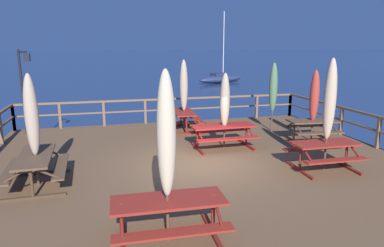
{
  "coord_description": "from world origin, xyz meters",
  "views": [
    {
      "loc": [
        -2.59,
        -9.25,
        4.13
      ],
      "look_at": [
        0.0,
        0.87,
        1.78
      ],
      "focal_mm": 32.59,
      "sensor_mm": 36.0,
      "label": 1
    }
  ],
  "objects_px": {
    "picnic_table_back_right": "(324,150)",
    "patio_umbrella_short_back": "(225,101)",
    "picnic_table_front_right": "(36,163)",
    "patio_umbrella_tall_mid_right": "(273,88)",
    "patio_umbrella_tall_back_left": "(184,86)",
    "sailboat_distant": "(221,78)",
    "picnic_table_mid_left": "(183,116)",
    "patio_umbrella_tall_back_right": "(330,100)",
    "picnic_table_mid_right": "(169,210)",
    "lamp_post_hooked": "(24,79)",
    "picnic_table_mid_centre": "(312,126)",
    "patio_umbrella_short_mid": "(314,96)",
    "patio_umbrella_tall_front": "(166,136)",
    "picnic_table_front_left": "(222,131)",
    "patio_umbrella_short_front": "(32,116)"
  },
  "relations": [
    {
      "from": "picnic_table_back_right",
      "to": "patio_umbrella_short_back",
      "type": "xyz_separation_m",
      "value": [
        -1.94,
        2.68,
        1.03
      ]
    },
    {
      "from": "picnic_table_front_right",
      "to": "patio_umbrella_tall_mid_right",
      "type": "height_order",
      "value": "patio_umbrella_tall_mid_right"
    },
    {
      "from": "patio_umbrella_tall_back_left",
      "to": "sailboat_distant",
      "type": "bearing_deg",
      "value": 67.67
    },
    {
      "from": "picnic_table_back_right",
      "to": "picnic_table_mid_left",
      "type": "distance_m",
      "value": 6.07
    },
    {
      "from": "patio_umbrella_tall_back_right",
      "to": "patio_umbrella_tall_mid_right",
      "type": "distance_m",
      "value": 4.47
    },
    {
      "from": "picnic_table_back_right",
      "to": "patio_umbrella_tall_back_right",
      "type": "xyz_separation_m",
      "value": [
        0.03,
        -0.01,
        1.38
      ]
    },
    {
      "from": "picnic_table_mid_right",
      "to": "patio_umbrella_tall_back_right",
      "type": "height_order",
      "value": "patio_umbrella_tall_back_right"
    },
    {
      "from": "picnic_table_front_right",
      "to": "picnic_table_back_right",
      "type": "distance_m",
      "value": 7.49
    },
    {
      "from": "patio_umbrella_tall_back_right",
      "to": "lamp_post_hooked",
      "type": "distance_m",
      "value": 10.69
    },
    {
      "from": "patio_umbrella_tall_back_right",
      "to": "lamp_post_hooked",
      "type": "height_order",
      "value": "lamp_post_hooked"
    },
    {
      "from": "picnic_table_mid_left",
      "to": "patio_umbrella_tall_back_left",
      "type": "bearing_deg",
      "value": -57.49
    },
    {
      "from": "picnic_table_mid_centre",
      "to": "patio_umbrella_short_back",
      "type": "bearing_deg",
      "value": 179.22
    },
    {
      "from": "patio_umbrella_tall_back_left",
      "to": "patio_umbrella_short_mid",
      "type": "relative_size",
      "value": 1.11
    },
    {
      "from": "patio_umbrella_tall_back_left",
      "to": "lamp_post_hooked",
      "type": "xyz_separation_m",
      "value": [
        -5.94,
        0.85,
        0.32
      ]
    },
    {
      "from": "patio_umbrella_short_back",
      "to": "picnic_table_mid_left",
      "type": "bearing_deg",
      "value": 105.39
    },
    {
      "from": "patio_umbrella_tall_front",
      "to": "picnic_table_back_right",
      "type": "bearing_deg",
      "value": 27.36
    },
    {
      "from": "patio_umbrella_short_mid",
      "to": "sailboat_distant",
      "type": "bearing_deg",
      "value": 77.85
    },
    {
      "from": "picnic_table_front_left",
      "to": "patio_umbrella_short_mid",
      "type": "distance_m",
      "value": 3.51
    },
    {
      "from": "picnic_table_front_left",
      "to": "patio_umbrella_short_back",
      "type": "relative_size",
      "value": 0.85
    },
    {
      "from": "picnic_table_mid_left",
      "to": "picnic_table_mid_centre",
      "type": "relative_size",
      "value": 1.08
    },
    {
      "from": "picnic_table_front_left",
      "to": "patio_umbrella_tall_back_right",
      "type": "relative_size",
      "value": 0.7
    },
    {
      "from": "picnic_table_mid_left",
      "to": "picnic_table_front_right",
      "type": "bearing_deg",
      "value": -135.35
    },
    {
      "from": "picnic_table_mid_left",
      "to": "sailboat_distant",
      "type": "relative_size",
      "value": 0.25
    },
    {
      "from": "patio_umbrella_tall_back_left",
      "to": "patio_umbrella_tall_mid_right",
      "type": "xyz_separation_m",
      "value": [
        3.36,
        -1.0,
        -0.07
      ]
    },
    {
      "from": "picnic_table_mid_right",
      "to": "picnic_table_front_left",
      "type": "height_order",
      "value": "same"
    },
    {
      "from": "sailboat_distant",
      "to": "picnic_table_front_right",
      "type": "bearing_deg",
      "value": -117.08
    },
    {
      "from": "picnic_table_back_right",
      "to": "patio_umbrella_short_front",
      "type": "relative_size",
      "value": 0.66
    },
    {
      "from": "patio_umbrella_tall_back_left",
      "to": "lamp_post_hooked",
      "type": "distance_m",
      "value": 6.01
    },
    {
      "from": "patio_umbrella_short_front",
      "to": "patio_umbrella_short_back",
      "type": "bearing_deg",
      "value": 19.3
    },
    {
      "from": "picnic_table_mid_right",
      "to": "patio_umbrella_tall_front",
      "type": "relative_size",
      "value": 0.67
    },
    {
      "from": "picnic_table_back_right",
      "to": "picnic_table_mid_centre",
      "type": "height_order",
      "value": "same"
    },
    {
      "from": "patio_umbrella_tall_back_right",
      "to": "picnic_table_mid_right",
      "type": "bearing_deg",
      "value": -152.99
    },
    {
      "from": "patio_umbrella_short_front",
      "to": "sailboat_distant",
      "type": "height_order",
      "value": "sailboat_distant"
    },
    {
      "from": "picnic_table_front_left",
      "to": "patio_umbrella_tall_back_right",
      "type": "distance_m",
      "value": 3.64
    },
    {
      "from": "picnic_table_mid_left",
      "to": "picnic_table_front_left",
      "type": "bearing_deg",
      "value": -75.67
    },
    {
      "from": "patio_umbrella_short_front",
      "to": "patio_umbrella_tall_back_right",
      "type": "distance_m",
      "value": 7.51
    },
    {
      "from": "picnic_table_front_left",
      "to": "picnic_table_mid_centre",
      "type": "xyz_separation_m",
      "value": [
        3.33,
        -0.06,
        -0.01
      ]
    },
    {
      "from": "patio_umbrella_tall_back_right",
      "to": "lamp_post_hooked",
      "type": "xyz_separation_m",
      "value": [
        -8.66,
        6.27,
        0.18
      ]
    },
    {
      "from": "patio_umbrella_short_back",
      "to": "patio_umbrella_tall_mid_right",
      "type": "distance_m",
      "value": 3.14
    },
    {
      "from": "picnic_table_back_right",
      "to": "patio_umbrella_short_back",
      "type": "distance_m",
      "value": 3.47
    },
    {
      "from": "picnic_table_front_right",
      "to": "sailboat_distant",
      "type": "bearing_deg",
      "value": 62.92
    },
    {
      "from": "lamp_post_hooked",
      "to": "patio_umbrella_short_back",
      "type": "bearing_deg",
      "value": -28.21
    },
    {
      "from": "picnic_table_mid_right",
      "to": "lamp_post_hooked",
      "type": "relative_size",
      "value": 0.63
    },
    {
      "from": "picnic_table_mid_right",
      "to": "patio_umbrella_tall_back_right",
      "type": "xyz_separation_m",
      "value": [
        4.82,
        2.46,
        1.37
      ]
    },
    {
      "from": "sailboat_distant",
      "to": "picnic_table_front_left",
      "type": "bearing_deg",
      "value": -108.91
    },
    {
      "from": "patio_umbrella_tall_back_left",
      "to": "lamp_post_hooked",
      "type": "height_order",
      "value": "lamp_post_hooked"
    },
    {
      "from": "picnic_table_mid_right",
      "to": "picnic_table_front_right",
      "type": "bearing_deg",
      "value": 129.7
    },
    {
      "from": "patio_umbrella_tall_back_right",
      "to": "patio_umbrella_short_mid",
      "type": "relative_size",
      "value": 1.2
    },
    {
      "from": "picnic_table_front_right",
      "to": "patio_umbrella_short_back",
      "type": "height_order",
      "value": "patio_umbrella_short_back"
    },
    {
      "from": "picnic_table_front_left",
      "to": "lamp_post_hooked",
      "type": "xyz_separation_m",
      "value": [
        -6.62,
        3.57,
        1.55
      ]
    }
  ]
}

